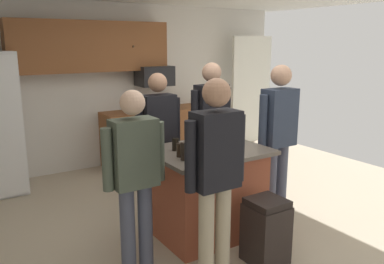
# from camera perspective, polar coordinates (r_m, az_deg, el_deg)

# --- Properties ---
(floor) EXTENTS (7.04, 7.04, 0.00)m
(floor) POSITION_cam_1_polar(r_m,az_deg,el_deg) (4.50, 2.99, -13.28)
(floor) COLOR #B7A88E
(floor) RESTS_ON ground
(back_wall) EXTENTS (6.40, 0.10, 2.60)m
(back_wall) POSITION_cam_1_polar(r_m,az_deg,el_deg) (6.56, -11.34, 6.62)
(back_wall) COLOR silver
(back_wall) RESTS_ON ground
(french_door_window_panel) EXTENTS (0.90, 0.06, 2.00)m
(french_door_window_panel) POSITION_cam_1_polar(r_m,az_deg,el_deg) (7.60, 8.55, 6.03)
(french_door_window_panel) COLOR white
(french_door_window_panel) RESTS_ON ground
(cabinet_run_upper) EXTENTS (2.40, 0.38, 0.75)m
(cabinet_run_upper) POSITION_cam_1_polar(r_m,az_deg,el_deg) (6.20, -14.42, 11.92)
(cabinet_run_upper) COLOR brown
(cabinet_run_lower) EXTENTS (1.80, 0.63, 0.90)m
(cabinet_run_lower) POSITION_cam_1_polar(r_m,az_deg,el_deg) (6.66, -5.20, -0.52)
(cabinet_run_lower) COLOR brown
(cabinet_run_lower) RESTS_ON ground
(microwave_over_range) EXTENTS (0.56, 0.40, 0.32)m
(microwave_over_range) POSITION_cam_1_polar(r_m,az_deg,el_deg) (6.52, -5.47, 8.10)
(microwave_over_range) COLOR black
(kitchen_island) EXTENTS (1.15, 0.90, 0.93)m
(kitchen_island) POSITION_cam_1_polar(r_m,az_deg,el_deg) (4.13, 2.27, -8.64)
(kitchen_island) COLOR #9E4C33
(kitchen_island) RESTS_ON ground
(person_host_foreground) EXTENTS (0.57, 0.22, 1.65)m
(person_host_foreground) POSITION_cam_1_polar(r_m,az_deg,el_deg) (4.56, -4.87, -0.26)
(person_host_foreground) COLOR #232D4C
(person_host_foreground) RESTS_ON ground
(person_guest_left) EXTENTS (0.57, 0.22, 1.61)m
(person_guest_left) POSITION_cam_1_polar(r_m,az_deg,el_deg) (3.39, -8.30, -5.50)
(person_guest_left) COLOR #4C5166
(person_guest_left) RESTS_ON ground
(person_elder_center) EXTENTS (0.57, 0.23, 1.76)m
(person_elder_center) POSITION_cam_1_polar(r_m,az_deg,el_deg) (4.78, 2.79, 1.22)
(person_elder_center) COLOR #232D4C
(person_elder_center) RESTS_ON ground
(person_guest_right) EXTENTS (0.57, 0.23, 1.75)m
(person_guest_right) POSITION_cam_1_polar(r_m,az_deg,el_deg) (4.50, 12.42, 0.17)
(person_guest_right) COLOR #4C5166
(person_guest_right) RESTS_ON ground
(person_guest_by_door) EXTENTS (0.57, 0.23, 1.72)m
(person_guest_by_door) POSITION_cam_1_polar(r_m,az_deg,el_deg) (3.17, 3.43, -5.29)
(person_guest_by_door) COLOR tan
(person_guest_by_door) RESTS_ON ground
(glass_dark_ale) EXTENTS (0.07, 0.07, 0.13)m
(glass_dark_ale) POSITION_cam_1_polar(r_m,az_deg,el_deg) (3.70, -1.72, -2.64)
(glass_dark_ale) COLOR black
(glass_dark_ale) RESTS_ON kitchen_island
(glass_short_whisky) EXTENTS (0.06, 0.06, 0.17)m
(glass_short_whisky) POSITION_cam_1_polar(r_m,az_deg,el_deg) (3.59, -1.16, -2.81)
(glass_short_whisky) COLOR black
(glass_short_whisky) RESTS_ON kitchen_island
(tumbler_amber) EXTENTS (0.07, 0.07, 0.13)m
(tumbler_amber) POSITION_cam_1_polar(r_m,az_deg,el_deg) (3.92, -2.44, -1.79)
(tumbler_amber) COLOR black
(tumbler_amber) RESTS_ON kitchen_island
(glass_pilsner) EXTENTS (0.07, 0.07, 0.13)m
(glass_pilsner) POSITION_cam_1_polar(r_m,az_deg,el_deg) (4.22, 0.93, -0.69)
(glass_pilsner) COLOR black
(glass_pilsner) RESTS_ON kitchen_island
(mug_blue_stoneware) EXTENTS (0.13, 0.08, 0.10)m
(mug_blue_stoneware) POSITION_cam_1_polar(r_m,az_deg,el_deg) (3.78, 0.91, -2.51)
(mug_blue_stoneware) COLOR white
(mug_blue_stoneware) RESTS_ON kitchen_island
(glass_stout_tall) EXTENTS (0.06, 0.06, 0.12)m
(glass_stout_tall) POSITION_cam_1_polar(r_m,az_deg,el_deg) (3.99, 2.06, -1.57)
(glass_stout_tall) COLOR black
(glass_stout_tall) RESTS_ON kitchen_island
(mug_ceramic_white) EXTENTS (0.12, 0.08, 0.10)m
(mug_ceramic_white) POSITION_cam_1_polar(r_m,az_deg,el_deg) (4.10, 5.06, -1.32)
(mug_ceramic_white) COLOR white
(mug_ceramic_white) RESTS_ON kitchen_island
(trash_bin) EXTENTS (0.34, 0.34, 0.61)m
(trash_bin) POSITION_cam_1_polar(r_m,az_deg,el_deg) (3.76, 10.66, -13.92)
(trash_bin) COLOR black
(trash_bin) RESTS_ON ground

